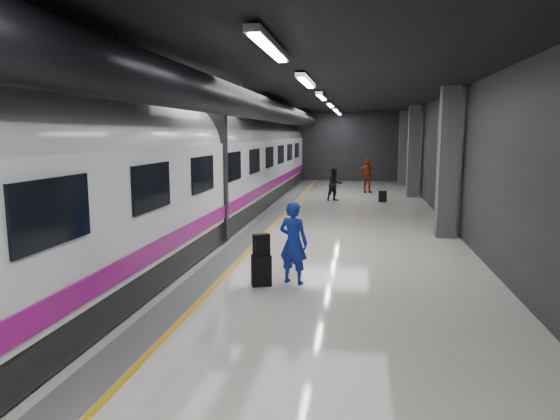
{
  "coord_description": "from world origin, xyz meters",
  "views": [
    {
      "loc": [
        1.97,
        -13.56,
        3.1
      ],
      "look_at": [
        0.11,
        -2.03,
        1.32
      ],
      "focal_mm": 32.0,
      "sensor_mm": 36.0,
      "label": 1
    }
  ],
  "objects": [
    {
      "name": "suitcase_far",
      "position": [
        3.02,
        9.7,
        0.26
      ],
      "size": [
        0.38,
        0.29,
        0.51
      ],
      "primitive_type": "cube",
      "rotation": [
        0.0,
        0.0,
        -0.19
      ],
      "color": "black",
      "rests_on": "ground"
    },
    {
      "name": "train",
      "position": [
        -3.25,
        -0.0,
        2.07
      ],
      "size": [
        3.05,
        38.0,
        4.05
      ],
      "color": "black",
      "rests_on": "ground"
    },
    {
      "name": "traveler_far_b",
      "position": [
        2.34,
        13.37,
        0.92
      ],
      "size": [
        1.15,
        0.69,
        1.83
      ],
      "primitive_type": "imported",
      "rotation": [
        0.0,
        0.0,
        0.24
      ],
      "color": "maroon",
      "rests_on": "ground"
    },
    {
      "name": "traveler_far_a",
      "position": [
        0.81,
        9.73,
        0.78
      ],
      "size": [
        0.96,
        0.9,
        1.56
      ],
      "primitive_type": "imported",
      "rotation": [
        0.0,
        0.0,
        0.54
      ],
      "color": "black",
      "rests_on": "ground"
    },
    {
      "name": "ground",
      "position": [
        0.0,
        0.0,
        0.0
      ],
      "size": [
        40.0,
        40.0,
        0.0
      ],
      "primitive_type": "plane",
      "color": "silver",
      "rests_on": "ground"
    },
    {
      "name": "traveler_main",
      "position": [
        0.63,
        -3.5,
        0.87
      ],
      "size": [
        0.73,
        0.6,
        1.74
      ],
      "primitive_type": "imported",
      "rotation": [
        0.0,
        0.0,
        2.82
      ],
      "color": "#1623A8",
      "rests_on": "ground"
    },
    {
      "name": "shoulder_bag",
      "position": [
        0.01,
        -3.78,
        0.87
      ],
      "size": [
        0.37,
        0.32,
        0.44
      ],
      "primitive_type": "cube",
      "rotation": [
        0.0,
        0.0,
        0.58
      ],
      "color": "black",
      "rests_on": "suitcase_main"
    },
    {
      "name": "platform_hall",
      "position": [
        -0.29,
        0.96,
        3.54
      ],
      "size": [
        10.02,
        40.02,
        4.51
      ],
      "color": "black",
      "rests_on": "ground"
    },
    {
      "name": "suitcase_main",
      "position": [
        0.0,
        -3.78,
        0.32
      ],
      "size": [
        0.46,
        0.37,
        0.65
      ],
      "primitive_type": "cube",
      "rotation": [
        0.0,
        0.0,
        0.36
      ],
      "color": "black",
      "rests_on": "ground"
    }
  ]
}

